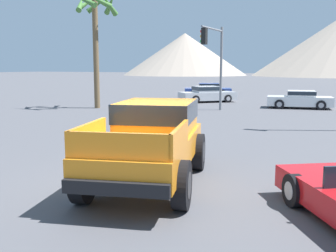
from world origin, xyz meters
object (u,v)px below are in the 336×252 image
Objects in this scene: orange_pickup_truck at (152,136)px; palm_tree_tall at (96,21)px; parked_car_white at (300,99)px; traffic_light_main at (214,52)px; parked_car_blue at (208,89)px; parked_car_silver at (207,94)px.

orange_pickup_truck is 0.73× the size of palm_tree_tall.
traffic_light_main is (-4.35, -4.68, 3.00)m from parked_car_white.
orange_pickup_truck is at bearing -49.07° from palm_tree_tall.
parked_car_blue is 1.08× the size of parked_car_white.
parked_car_blue is 14.12m from traffic_light_main.
parked_car_silver is at bearing 66.33° from parked_car_white.
parked_car_white is (7.12, -1.57, -0.03)m from parked_car_silver.
parked_car_white is 14.27m from palm_tree_tall.
parked_car_white is 0.58× the size of palm_tree_tall.
traffic_light_main reaches higher than orange_pickup_truck.
orange_pickup_truck reaches higher than parked_car_silver.
traffic_light_main is at bearing 177.44° from parked_car_blue.
parked_car_white is 7.06m from traffic_light_main.
parked_car_blue is at bearing 80.20° from palm_tree_tall.
parked_car_blue is (-8.83, 27.02, -0.48)m from orange_pickup_truck.
orange_pickup_truck is 1.06× the size of traffic_light_main.
parked_car_blue is (-2.41, 6.54, -0.03)m from parked_car_silver.
parked_car_silver reaches higher than parked_car_white.
parked_car_silver is at bearing 57.17° from palm_tree_tall.
parked_car_silver is 0.91× the size of parked_car_blue.
parked_car_blue is 12.51m from parked_car_white.
traffic_light_main is at bearing 125.84° from parked_car_white.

